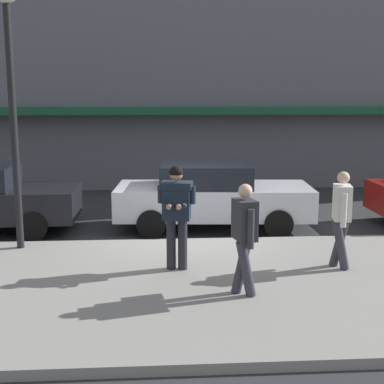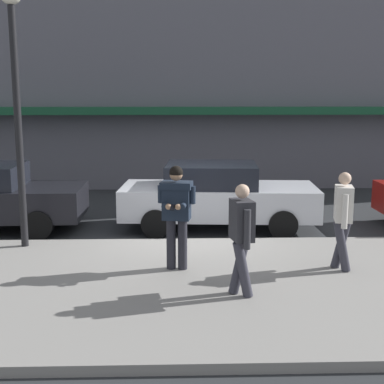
{
  "view_description": "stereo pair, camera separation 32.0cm",
  "coord_description": "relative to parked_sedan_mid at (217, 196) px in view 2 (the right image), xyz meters",
  "views": [
    {
      "loc": [
        -0.51,
        -11.02,
        3.12
      ],
      "look_at": [
        0.09,
        -2.15,
        1.49
      ],
      "focal_mm": 50.0,
      "sensor_mm": 36.0,
      "label": 1
    },
    {
      "loc": [
        -0.19,
        -11.04,
        3.12
      ],
      "look_at": [
        0.09,
        -2.15,
        1.49
      ],
      "focal_mm": 50.0,
      "sensor_mm": 36.0,
      "label": 2
    }
  ],
  "objects": [
    {
      "name": "ground_plane",
      "position": [
        -0.77,
        -1.18,
        -0.79
      ],
      "size": [
        80.0,
        80.0,
        0.0
      ],
      "primitive_type": "plane",
      "color": "#2B2D30"
    },
    {
      "name": "sidewalk",
      "position": [
        0.23,
        -4.03,
        -0.72
      ],
      "size": [
        32.0,
        5.3,
        0.14
      ],
      "primitive_type": "cube",
      "color": "gray",
      "rests_on": "ground"
    },
    {
      "name": "curb_paint_line",
      "position": [
        0.23,
        -1.13,
        -0.79
      ],
      "size": [
        28.0,
        0.12,
        0.01
      ],
      "primitive_type": "cube",
      "color": "silver",
      "rests_on": "ground"
    },
    {
      "name": "storefront_facade",
      "position": [
        0.23,
        7.32,
        5.46
      ],
      "size": [
        28.0,
        4.7,
        12.53
      ],
      "color": "slate",
      "rests_on": "ground"
    },
    {
      "name": "parked_sedan_mid",
      "position": [
        0.0,
        0.0,
        0.0
      ],
      "size": [
        4.62,
        2.16,
        1.54
      ],
      "color": "silver",
      "rests_on": "ground"
    },
    {
      "name": "man_texting_on_phone",
      "position": [
        -0.95,
        -3.34,
        0.46
      ],
      "size": [
        0.64,
        0.63,
        1.81
      ],
      "color": "#23232B",
      "rests_on": "sidewalk"
    },
    {
      "name": "pedestrian_in_light_coat",
      "position": [
        1.87,
        -3.46,
        0.32
      ],
      "size": [
        0.39,
        0.59,
        1.7
      ],
      "color": "#33333D",
      "rests_on": "sidewalk"
    },
    {
      "name": "pedestrian_with_bag",
      "position": [
        0.0,
        -4.58,
        0.32
      ],
      "size": [
        0.38,
        0.72,
        1.7
      ],
      "color": "#33333D",
      "rests_on": "sidewalk"
    },
    {
      "name": "street_lamp_post",
      "position": [
        -3.98,
        -1.83,
        2.35
      ],
      "size": [
        0.36,
        0.36,
        4.88
      ],
      "color": "black",
      "rests_on": "sidewalk"
    }
  ]
}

